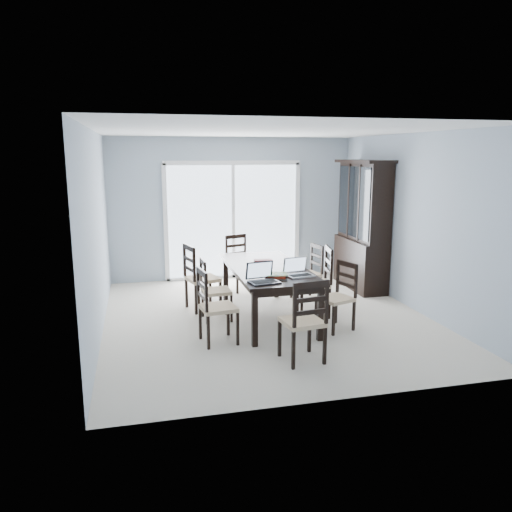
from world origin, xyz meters
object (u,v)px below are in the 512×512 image
object	(u,v)px
china_hutch	(362,227)
hot_tub	(180,241)
game_box	(263,262)
chair_end_near	(306,313)
cell_phone	(283,280)
chair_right_far	(311,266)
chair_end_far	(239,256)
chair_left_near	(211,298)
laptop_silver	(300,272)
chair_left_mid	(210,283)
laptop_dark	(264,278)
chair_left_far	(197,270)
chair_right_near	(341,288)
chair_right_mid	(321,274)
dining_table	(267,272)

from	to	relation	value
china_hutch	hot_tub	distance (m)	3.84
game_box	hot_tub	xyz separation A→B (m)	(-0.88, 3.51, -0.26)
chair_end_near	cell_phone	distance (m)	0.83
china_hutch	chair_right_far	distance (m)	1.31
chair_end_far	cell_phone	bearing A→B (deg)	73.90
chair_left_near	laptop_silver	xyz separation A→B (m)	(1.18, 0.13, 0.23)
chair_left_mid	laptop_dark	world-z (taller)	chair_left_mid
hot_tub	chair_end_near	bearing A→B (deg)	-80.31
chair_left_far	cell_phone	distance (m)	1.70
chair_left_mid	chair_right_far	xyz separation A→B (m)	(1.72, 0.66, 0.01)
laptop_silver	chair_left_mid	bearing A→B (deg)	135.34
chair_right_near	chair_end_near	bearing A→B (deg)	121.17
game_box	chair_left_near	bearing A→B (deg)	-133.42
chair_right_mid	game_box	world-z (taller)	chair_right_mid
chair_right_near	chair_right_far	world-z (taller)	chair_right_near
dining_table	chair_left_near	distance (m)	1.20
chair_left_far	laptop_dark	size ratio (longest dim) A/B	2.89
chair_end_far	laptop_silver	xyz separation A→B (m)	(0.33, -2.31, 0.24)
dining_table	chair_left_mid	world-z (taller)	chair_left_mid
chair_left_near	hot_tub	bearing A→B (deg)	171.95
dining_table	china_hutch	distance (m)	2.41
chair_left_far	chair_right_mid	xyz separation A→B (m)	(1.70, -0.64, 0.00)
china_hutch	chair_end_far	world-z (taller)	china_hutch
chair_end_far	laptop_dark	size ratio (longest dim) A/B	2.72
chair_end_far	game_box	distance (m)	1.50
dining_table	chair_right_far	bearing A→B (deg)	39.38
laptop_silver	game_box	xyz separation A→B (m)	(-0.28, 0.82, -0.03)
chair_left_mid	game_box	xyz separation A→B (m)	(0.78, 0.08, 0.25)
chair_left_near	chair_right_mid	distance (m)	1.85
laptop_silver	hot_tub	distance (m)	4.49
china_hutch	chair_right_mid	bearing A→B (deg)	-134.04
chair_right_mid	cell_phone	bearing A→B (deg)	144.56
chair_left_far	game_box	bearing A→B (deg)	49.80
game_box	hot_tub	world-z (taller)	hot_tub
laptop_silver	chair_right_far	bearing A→B (deg)	55.13
dining_table	game_box	size ratio (longest dim) A/B	8.57
laptop_dark	laptop_silver	distance (m)	0.58
chair_left_near	chair_right_far	size ratio (longest dim) A/B	1.06
chair_right_far	laptop_dark	xyz separation A→B (m)	(-1.19, -1.62, 0.27)
cell_phone	dining_table	bearing A→B (deg)	115.99
chair_left_near	laptop_dark	size ratio (longest dim) A/B	2.74
chair_right_near	chair_right_mid	size ratio (longest dim) A/B	0.90
chair_end_near	laptop_silver	distance (m)	1.04
cell_phone	hot_tub	distance (m)	4.59
chair_right_near	laptop_dark	world-z (taller)	chair_right_near
china_hutch	game_box	xyz separation A→B (m)	(-2.04, -1.07, -0.29)
chair_end_far	hot_tub	size ratio (longest dim) A/B	0.50
chair_left_far	cell_phone	bearing A→B (deg)	17.91
chair_right_near	cell_phone	distance (m)	0.89
dining_table	chair_end_far	world-z (taller)	chair_end_far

